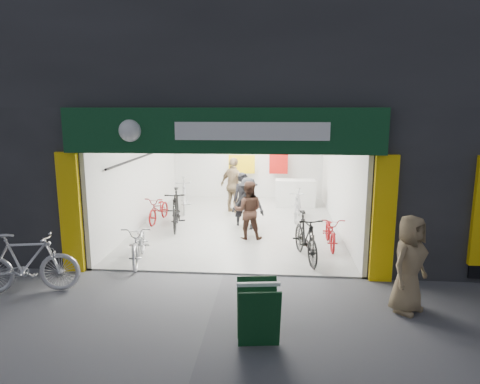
# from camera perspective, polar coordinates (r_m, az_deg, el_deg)

# --- Properties ---
(ground) EXTENTS (60.00, 60.00, 0.00)m
(ground) POSITION_cam_1_polar(r_m,az_deg,el_deg) (9.29, -2.24, -10.94)
(ground) COLOR #56565B
(ground) RESTS_ON ground
(building) EXTENTS (17.00, 10.27, 8.00)m
(building) POSITION_cam_1_polar(r_m,az_deg,el_deg) (13.57, 4.18, 14.55)
(building) COLOR #232326
(building) RESTS_ON ground
(bike_left_front) EXTENTS (0.93, 1.86, 0.93)m
(bike_left_front) POSITION_cam_1_polar(r_m,az_deg,el_deg) (10.11, -13.27, -6.58)
(bike_left_front) COLOR #ADADB1
(bike_left_front) RESTS_ON ground
(bike_left_midfront) EXTENTS (0.88, 2.04, 1.19)m
(bike_left_midfront) POSITION_cam_1_polar(r_m,az_deg,el_deg) (12.62, -8.54, -2.29)
(bike_left_midfront) COLOR black
(bike_left_midfront) RESTS_ON ground
(bike_left_midback) EXTENTS (0.69, 1.63, 0.84)m
(bike_left_midback) POSITION_cam_1_polar(r_m,az_deg,el_deg) (13.49, -10.75, -2.26)
(bike_left_midback) COLOR maroon
(bike_left_midback) RESTS_ON ground
(bike_left_back) EXTENTS (0.91, 2.00, 1.16)m
(bike_left_back) POSITION_cam_1_polar(r_m,az_deg,el_deg) (14.74, -7.45, -0.39)
(bike_left_back) COLOR #A3A4A8
(bike_left_back) RESTS_ON ground
(bike_right_front) EXTENTS (0.89, 1.93, 1.12)m
(bike_right_front) POSITION_cam_1_polar(r_m,az_deg,el_deg) (10.05, 8.76, -5.96)
(bike_right_front) COLOR black
(bike_right_front) RESTS_ON ground
(bike_right_mid) EXTENTS (0.56, 1.59, 0.84)m
(bike_right_mid) POSITION_cam_1_polar(r_m,az_deg,el_deg) (11.13, 11.99, -5.16)
(bike_right_mid) COLOR maroon
(bike_right_mid) RESTS_ON ground
(bike_right_back) EXTENTS (0.71, 1.69, 0.99)m
(bike_right_back) POSITION_cam_1_polar(r_m,az_deg,el_deg) (13.63, 7.69, -1.71)
(bike_right_back) COLOR #B2B2B7
(bike_right_back) RESTS_ON ground
(parked_bike) EXTENTS (2.04, 0.95, 1.19)m
(parked_bike) POSITION_cam_1_polar(r_m,az_deg,el_deg) (9.19, -26.63, -8.45)
(parked_bike) COLOR silver
(parked_bike) RESTS_ON ground
(customer_a) EXTENTS (0.66, 0.51, 1.63)m
(customer_a) POSITION_cam_1_polar(r_m,az_deg,el_deg) (12.71, 0.44, -1.05)
(customer_a) COLOR black
(customer_a) RESTS_ON ground
(customer_b) EXTENTS (0.79, 0.62, 1.60)m
(customer_b) POSITION_cam_1_polar(r_m,az_deg,el_deg) (11.44, 1.10, -2.50)
(customer_b) COLOR #39221A
(customer_b) RESTS_ON ground
(customer_c) EXTENTS (1.14, 0.89, 1.54)m
(customer_c) POSITION_cam_1_polar(r_m,az_deg,el_deg) (12.31, 1.09, -1.65)
(customer_c) COLOR black
(customer_c) RESTS_ON ground
(customer_d) EXTENTS (1.17, 1.02, 1.89)m
(customer_d) POSITION_cam_1_polar(r_m,az_deg,el_deg) (14.29, -0.83, 0.84)
(customer_d) COLOR #88704F
(customer_d) RESTS_ON ground
(pedestrian_near) EXTENTS (0.98, 0.98, 1.72)m
(pedestrian_near) POSITION_cam_1_polar(r_m,az_deg,el_deg) (7.97, 21.61, -8.91)
(pedestrian_near) COLOR #846E4D
(pedestrian_near) RESTS_ON ground
(sandwich_board) EXTENTS (0.68, 0.70, 0.95)m
(sandwich_board) POSITION_cam_1_polar(r_m,az_deg,el_deg) (6.58, 2.45, -15.66)
(sandwich_board) COLOR #0D3618
(sandwich_board) RESTS_ON ground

